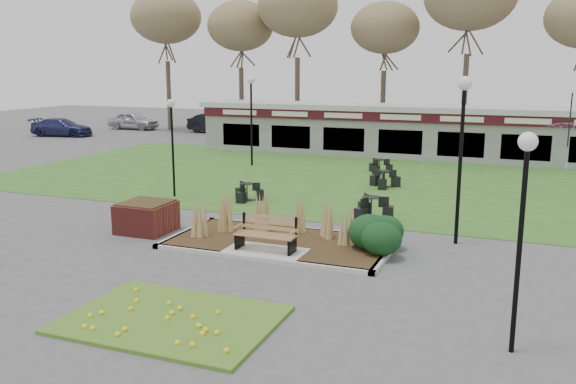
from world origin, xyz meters
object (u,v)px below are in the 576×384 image
(park_bench, at_px, (267,233))
(bistro_set_c, at_px, (384,182))
(bistro_set_a, at_px, (371,212))
(bistro_set_d, at_px, (379,168))
(lamp_post_mid_right, at_px, (462,123))
(lamp_post_far_left, at_px, (251,101))
(food_pavilion, at_px, (405,131))
(bistro_set_b, at_px, (247,195))
(car_silver, at_px, (133,121))
(brick_planter, at_px, (146,217))
(car_blue, at_px, (62,127))
(lamp_post_mid_left, at_px, (172,126))
(lamp_post_near_right, at_px, (524,195))
(patio_umbrella, at_px, (567,146))
(car_black, at_px, (217,123))

(park_bench, distance_m, bistro_set_c, 10.40)
(bistro_set_a, height_order, bistro_set_d, bistro_set_a)
(lamp_post_mid_right, xyz_separation_m, lamp_post_far_left, (-11.43, 10.64, -0.17))
(food_pavilion, distance_m, bistro_set_b, 14.29)
(bistro_set_a, height_order, car_silver, car_silver)
(brick_planter, distance_m, bistro_set_a, 7.33)
(park_bench, relative_size, lamp_post_mid_right, 0.36)
(car_silver, xyz_separation_m, car_blue, (-1.97, -6.00, -0.06))
(lamp_post_mid_left, bearing_deg, car_blue, 141.25)
(lamp_post_near_right, xyz_separation_m, bistro_set_d, (-6.51, 17.55, -2.67))
(food_pavilion, relative_size, car_blue, 5.48)
(patio_umbrella, bearing_deg, bistro_set_d, 172.59)
(brick_planter, xyz_separation_m, lamp_post_near_right, (10.83, -4.50, 2.42))
(park_bench, height_order, car_black, car_black)
(lamp_post_mid_left, relative_size, lamp_post_mid_right, 0.80)
(bistro_set_a, bearing_deg, lamp_post_far_left, 133.83)
(food_pavilion, height_order, lamp_post_near_right, lamp_post_near_right)
(lamp_post_near_right, distance_m, lamp_post_mid_right, 6.92)
(car_black, bearing_deg, lamp_post_mid_left, -148.62)
(brick_planter, relative_size, patio_umbrella, 0.49)
(food_pavilion, distance_m, bistro_set_c, 9.48)
(lamp_post_far_left, height_order, car_silver, lamp_post_far_left)
(bistro_set_d, xyz_separation_m, patio_umbrella, (8.08, -1.05, 1.60))
(bistro_set_a, distance_m, bistro_set_b, 5.24)
(food_pavilion, relative_size, lamp_post_near_right, 6.18)
(car_black, bearing_deg, bistro_set_c, -127.00)
(brick_planter, xyz_separation_m, bistro_set_c, (5.33, 9.61, -0.22))
(lamp_post_mid_left, relative_size, lamp_post_far_left, 0.84)
(park_bench, xyz_separation_m, lamp_post_near_right, (6.43, -3.75, 2.31))
(bistro_set_d, distance_m, car_silver, 26.67)
(lamp_post_far_left, relative_size, car_blue, 1.02)
(food_pavilion, xyz_separation_m, lamp_post_mid_right, (4.71, -16.78, 2.01))
(brick_planter, xyz_separation_m, lamp_post_mid_right, (9.11, 2.18, 3.01))
(patio_umbrella, relative_size, car_blue, 0.68)
(brick_planter, distance_m, patio_umbrella, 17.31)
(patio_umbrella, distance_m, car_silver, 34.39)
(lamp_post_far_left, relative_size, bistro_set_a, 3.18)
(bistro_set_a, bearing_deg, bistro_set_c, 98.23)
(lamp_post_far_left, relative_size, car_silver, 1.09)
(bistro_set_a, relative_size, bistro_set_b, 1.15)
(brick_planter, xyz_separation_m, bistro_set_b, (1.02, 5.13, -0.24))
(car_silver, bearing_deg, lamp_post_near_right, -135.25)
(park_bench, distance_m, bistro_set_b, 6.79)
(bistro_set_b, bearing_deg, lamp_post_mid_right, -20.08)
(park_bench, distance_m, lamp_post_mid_right, 6.26)
(food_pavilion, bearing_deg, bistro_set_b, -103.71)
(brick_planter, bearing_deg, patio_umbrella, 44.06)
(park_bench, xyz_separation_m, bistro_set_b, (-3.38, 5.88, -0.35))
(car_blue, bearing_deg, bistro_set_c, -122.42)
(car_black, bearing_deg, lamp_post_mid_right, -131.85)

